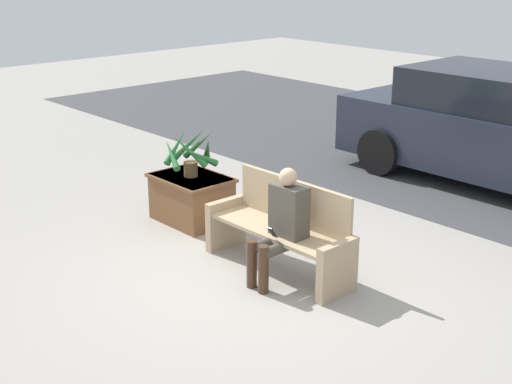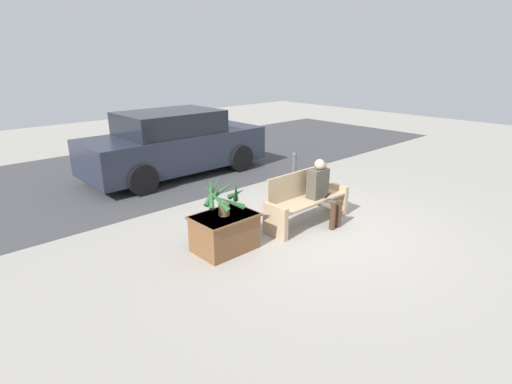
# 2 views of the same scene
# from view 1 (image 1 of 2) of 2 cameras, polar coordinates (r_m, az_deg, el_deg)

# --- Properties ---
(ground_plane) EXTENTS (30.00, 30.00, 0.00)m
(ground_plane) POSITION_cam_1_polar(r_m,az_deg,el_deg) (7.42, -0.32, -6.65)
(ground_plane) COLOR #9E998E
(bench) EXTENTS (1.76, 0.51, 0.94)m
(bench) POSITION_cam_1_polar(r_m,az_deg,el_deg) (7.41, 2.07, -3.01)
(bench) COLOR tan
(bench) RESTS_ON ground_plane
(person_seated) EXTENTS (0.38, 0.59, 1.17)m
(person_seated) POSITION_cam_1_polar(r_m,az_deg,el_deg) (7.07, 2.09, -2.35)
(person_seated) COLOR #4C473D
(person_seated) RESTS_ON ground_plane
(planter_box) EXTENTS (0.96, 0.71, 0.58)m
(planter_box) POSITION_cam_1_polar(r_m,az_deg,el_deg) (8.78, -5.17, -0.42)
(planter_box) COLOR brown
(planter_box) RESTS_ON ground_plane
(potted_plant) EXTENTS (0.67, 0.68, 0.58)m
(potted_plant) POSITION_cam_1_polar(r_m,az_deg,el_deg) (8.62, -5.27, 3.16)
(potted_plant) COLOR brown
(potted_plant) RESTS_ON planter_box
(parked_car) EXTENTS (4.54, 1.98, 1.62)m
(parked_car) POSITION_cam_1_polar(r_m,az_deg,el_deg) (10.63, 18.85, 4.78)
(parked_car) COLOR #232838
(parked_car) RESTS_ON ground_plane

